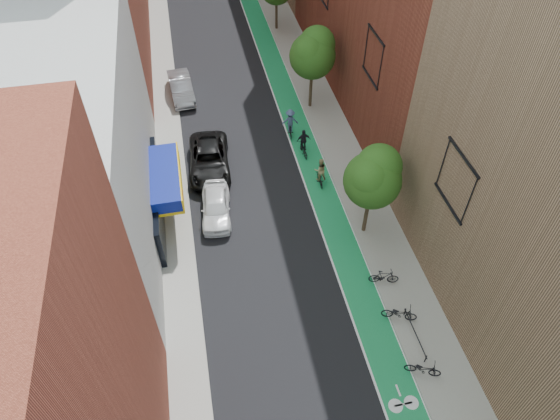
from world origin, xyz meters
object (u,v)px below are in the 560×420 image
cyclist_lane_near (320,173)px  cyclist_lane_mid (304,145)px  parked_car_black (209,160)px  parked_car_silver (181,88)px  parked_car_white (216,206)px  cyclist_lane_far (290,124)px

cyclist_lane_near → cyclist_lane_mid: cyclist_lane_near is taller
parked_car_black → parked_car_silver: 9.85m
parked_car_white → cyclist_lane_mid: (7.00, 4.92, 0.02)m
parked_car_black → cyclist_lane_far: 7.01m
parked_car_silver → cyclist_lane_far: cyclist_lane_far is taller
cyclist_lane_mid → cyclist_lane_far: (-0.47, 2.43, 0.25)m
cyclist_lane_mid → parked_car_silver: bearing=-51.2°
parked_car_black → cyclist_lane_far: bearing=26.8°
parked_car_black → cyclist_lane_far: (6.46, 2.71, 0.21)m
cyclist_lane_near → cyclist_lane_far: bearing=-81.3°
parked_car_black → cyclist_lane_far: size_ratio=2.68×
parked_car_black → cyclist_lane_near: (7.28, -3.07, 0.11)m
parked_car_silver → cyclist_lane_mid: bearing=-53.2°
cyclist_lane_mid → parked_car_white: bearing=32.9°
parked_car_white → parked_car_silver: 14.46m
cyclist_lane_near → cyclist_lane_far: cyclist_lane_far is taller
parked_car_black → cyclist_lane_mid: cyclist_lane_mid is taller
parked_car_silver → cyclist_lane_far: (7.80, -7.04, 0.21)m
cyclist_lane_mid → cyclist_lane_far: 2.49m
parked_car_silver → cyclist_lane_mid: (8.27, -9.48, -0.04)m
parked_car_white → parked_car_black: 4.65m
parked_car_white → cyclist_lane_far: (6.52, 7.36, 0.27)m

